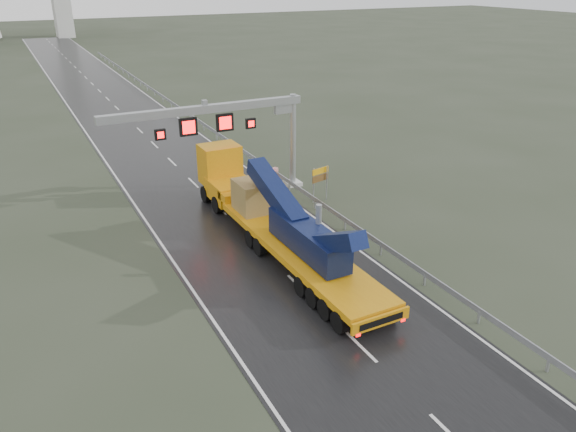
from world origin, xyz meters
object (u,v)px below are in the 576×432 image
heavy_haul_truck (265,209)px  striped_barrier (274,175)px  exit_sign_pair (320,178)px  sign_gantry (234,122)px

heavy_haul_truck → striped_barrier: heavy_haul_truck is taller
exit_sign_pair → striped_barrier: size_ratio=2.45×
exit_sign_pair → striped_barrier: bearing=86.9°
heavy_haul_truck → striped_barrier: (5.00, 9.03, -1.37)m
heavy_haul_truck → exit_sign_pair: bearing=29.4°
exit_sign_pair → striped_barrier: 5.74m
sign_gantry → exit_sign_pair: size_ratio=5.63×
sign_gantry → heavy_haul_truck: sign_gantry is taller
striped_barrier → heavy_haul_truck: bearing=-141.6°
sign_gantry → striped_barrier: (3.90, 1.52, -5.07)m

